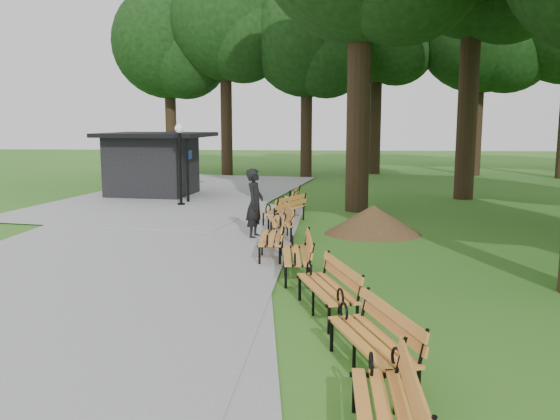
# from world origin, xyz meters

# --- Properties ---
(ground) EXTENTS (100.00, 100.00, 0.00)m
(ground) POSITION_xyz_m (0.00, 0.00, 0.00)
(ground) COLOR #2C641C
(ground) RESTS_ON ground
(path) EXTENTS (12.00, 38.00, 0.06)m
(path) POSITION_xyz_m (-4.00, 3.00, 0.03)
(path) COLOR gray
(path) RESTS_ON ground
(person) EXTENTS (0.56, 0.75, 1.86)m
(person) POSITION_xyz_m (-1.00, 5.00, 0.93)
(person) COLOR black
(person) RESTS_ON ground
(kiosk) EXTENTS (4.56, 4.09, 2.61)m
(kiosk) POSITION_xyz_m (-6.19, 13.45, 1.30)
(kiosk) COLOR black
(kiosk) RESTS_ON ground
(lamp_post) EXTENTS (0.32, 0.32, 2.98)m
(lamp_post) POSITION_xyz_m (-4.34, 10.62, 2.16)
(lamp_post) COLOR black
(lamp_post) RESTS_ON ground
(dirt_mound) EXTENTS (2.24, 2.24, 0.81)m
(dirt_mound) POSITION_xyz_m (2.19, 5.76, 0.41)
(dirt_mound) COLOR #47301C
(dirt_mound) RESTS_ON ground
(bench_0) EXTENTS (0.66, 1.91, 0.88)m
(bench_0) POSITION_xyz_m (1.28, -5.05, 0.44)
(bench_0) COLOR orange
(bench_0) RESTS_ON ground
(bench_1) EXTENTS (1.20, 2.00, 0.88)m
(bench_1) POSITION_xyz_m (1.33, -3.27, 0.44)
(bench_1) COLOR orange
(bench_1) RESTS_ON ground
(bench_2) EXTENTS (1.17, 2.00, 0.88)m
(bench_2) POSITION_xyz_m (0.81, -1.06, 0.44)
(bench_2) COLOR orange
(bench_2) RESTS_ON ground
(bench_3) EXTENTS (0.77, 1.94, 0.88)m
(bench_3) POSITION_xyz_m (0.24, 1.21, 0.44)
(bench_3) COLOR orange
(bench_3) RESTS_ON ground
(bench_4) EXTENTS (0.70, 1.92, 0.88)m
(bench_4) POSITION_xyz_m (-0.39, 2.86, 0.44)
(bench_4) COLOR orange
(bench_4) RESTS_ON ground
(bench_5) EXTENTS (0.95, 1.98, 0.88)m
(bench_5) POSITION_xyz_m (-0.36, 5.11, 0.44)
(bench_5) COLOR orange
(bench_5) RESTS_ON ground
(bench_6) EXTENTS (1.45, 1.98, 0.88)m
(bench_6) POSITION_xyz_m (-0.36, 7.28, 0.44)
(bench_6) COLOR orange
(bench_6) RESTS_ON ground
(bench_7) EXTENTS (0.79, 1.94, 0.88)m
(bench_7) POSITION_xyz_m (-0.32, 9.22, 0.44)
(bench_7) COLOR orange
(bench_7) RESTS_ON ground
(tree_backdrop) EXTENTS (37.36, 9.39, 15.71)m
(tree_backdrop) POSITION_xyz_m (7.02, 23.07, 7.86)
(tree_backdrop) COLOR black
(tree_backdrop) RESTS_ON ground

